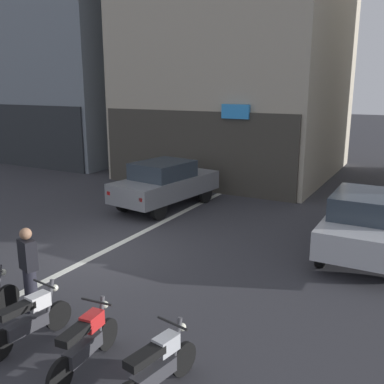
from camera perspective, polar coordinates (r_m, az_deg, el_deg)
The scene contains 8 objects.
ground_plane at distance 11.45m, azimuth -12.15°, elevation -8.00°, with size 120.00×120.00×0.00m, color #333338.
lane_centre_line at distance 16.20m, azimuth 1.75°, elevation -1.15°, with size 0.20×18.00×0.01m, color silver.
car_grey_crossing_near at distance 15.20m, azimuth -3.53°, elevation 1.23°, with size 2.30×4.30×1.64m.
car_silver_parked_kerbside at distance 11.70m, azimuth 21.83°, elevation -3.64°, with size 1.77×4.11×1.64m.
motorcycle_white_row_centre at distance 7.93m, azimuth -20.53°, elevation -15.30°, with size 0.55×1.67×0.98m.
motorcycle_red_row_right_mid at distance 7.09m, azimuth -13.80°, elevation -18.49°, with size 0.55×1.67×0.98m.
motorcycle_silver_row_rightmost at distance 6.44m, azimuth -4.62°, elevation -21.75°, with size 0.55×1.65×0.98m.
person_by_motorcycles at distance 8.78m, azimuth -20.56°, elevation -9.49°, with size 0.41×0.31×1.67m.
Camera 1 is at (7.07, -7.96, 4.21)m, focal length 40.72 mm.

